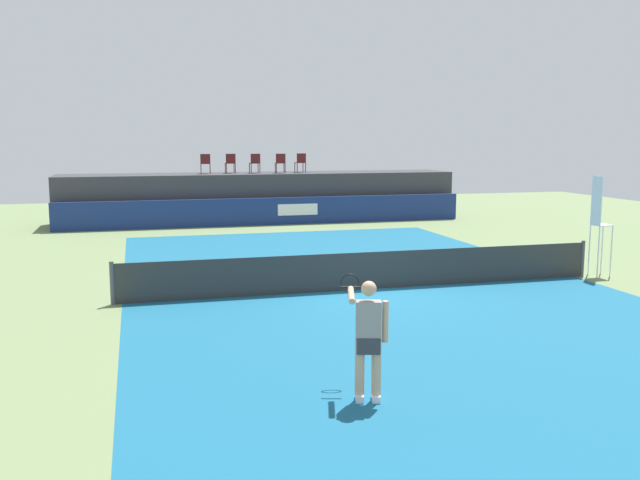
{
  "coord_description": "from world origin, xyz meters",
  "views": [
    {
      "loc": [
        -5.62,
        -16.03,
        3.76
      ],
      "look_at": [
        -0.74,
        2.0,
        1.0
      ],
      "focal_mm": 38.53,
      "sensor_mm": 36.0,
      "label": 1
    }
  ],
  "objects": [
    {
      "name": "ground_plane",
      "position": [
        0.0,
        3.0,
        0.0
      ],
      "size": [
        48.0,
        48.0,
        0.0
      ],
      "primitive_type": "plane",
      "color": "#6B7F51"
    },
    {
      "name": "court_inner",
      "position": [
        0.0,
        0.0,
        0.0
      ],
      "size": [
        12.0,
        22.0,
        0.0
      ],
      "primitive_type": "cube",
      "color": "#16597A",
      "rests_on": "ground"
    },
    {
      "name": "sponsor_wall",
      "position": [
        0.01,
        13.5,
        0.6
      ],
      "size": [
        18.0,
        0.22,
        1.2
      ],
      "color": "navy",
      "rests_on": "ground"
    },
    {
      "name": "spectator_platform",
      "position": [
        0.0,
        15.3,
        1.1
      ],
      "size": [
        18.0,
        2.8,
        2.2
      ],
      "primitive_type": "cube",
      "color": "#38383D",
      "rests_on": "ground"
    },
    {
      "name": "spectator_chair_far_left",
      "position": [
        -2.5,
        15.24,
        2.69
      ],
      "size": [
        0.48,
        0.48,
        0.89
      ],
      "color": "#561919",
      "rests_on": "spectator_platform"
    },
    {
      "name": "spectator_chair_left",
      "position": [
        -1.35,
        15.42,
        2.69
      ],
      "size": [
        0.44,
        0.44,
        0.89
      ],
      "color": "#561919",
      "rests_on": "spectator_platform"
    },
    {
      "name": "spectator_chair_center",
      "position": [
        -0.26,
        15.18,
        2.69
      ],
      "size": [
        0.45,
        0.45,
        0.89
      ],
      "color": "#561919",
      "rests_on": "spectator_platform"
    },
    {
      "name": "spectator_chair_right",
      "position": [
        0.9,
        15.03,
        2.69
      ],
      "size": [
        0.47,
        0.47,
        0.89
      ],
      "color": "#561919",
      "rests_on": "spectator_platform"
    },
    {
      "name": "spectator_chair_far_right",
      "position": [
        1.92,
        15.33,
        2.69
      ],
      "size": [
        0.46,
        0.46,
        0.89
      ],
      "color": "#561919",
      "rests_on": "spectator_platform"
    },
    {
      "name": "umpire_chair",
      "position": [
        6.64,
        0.0,
        1.59
      ],
      "size": [
        0.45,
        0.45,
        2.76
      ],
      "color": "white",
      "rests_on": "ground"
    },
    {
      "name": "tennis_net",
      "position": [
        0.0,
        0.0,
        0.47
      ],
      "size": [
        12.4,
        0.02,
        0.95
      ],
      "primitive_type": "cube",
      "color": "#2D2D2D",
      "rests_on": "ground"
    },
    {
      "name": "net_post_near",
      "position": [
        -6.2,
        0.0,
        0.5
      ],
      "size": [
        0.1,
        0.1,
        1.0
      ],
      "primitive_type": "cylinder",
      "color": "#4C4C51",
      "rests_on": "ground"
    },
    {
      "name": "net_post_far",
      "position": [
        6.2,
        0.0,
        0.5
      ],
      "size": [
        0.1,
        0.1,
        1.0
      ],
      "primitive_type": "cylinder",
      "color": "#4C4C51",
      "rests_on": "ground"
    },
    {
      "name": "tennis_player",
      "position": [
        -2.47,
        -7.01,
        0.96
      ],
      "size": [
        0.56,
        1.24,
        1.77
      ],
      "color": "white",
      "rests_on": "court_inner"
    },
    {
      "name": "tennis_ball",
      "position": [
        -2.69,
        0.91,
        0.04
      ],
      "size": [
        0.07,
        0.07,
        0.07
      ],
      "primitive_type": "sphere",
      "color": "#D8EA33",
      "rests_on": "court_inner"
    }
  ]
}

